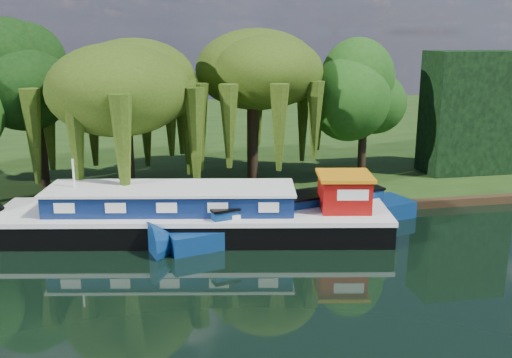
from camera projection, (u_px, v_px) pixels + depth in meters
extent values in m
plane|color=black|center=(213.00, 289.00, 21.95)|extent=(120.00, 120.00, 0.00)
cube|color=black|center=(169.00, 134.00, 54.18)|extent=(120.00, 52.00, 0.45)
cube|color=black|center=(194.00, 226.00, 27.71)|extent=(19.18, 7.55, 1.25)
cube|color=silver|center=(193.00, 212.00, 27.52)|extent=(19.30, 7.65, 0.23)
cube|color=#0E1E4C|center=(171.00, 199.00, 27.36)|extent=(11.97, 5.09, 0.99)
cube|color=silver|center=(171.00, 188.00, 27.22)|extent=(12.21, 5.33, 0.12)
cube|color=maroon|center=(344.00, 193.00, 27.37)|extent=(2.67, 2.67, 1.56)
cube|color=#C4770D|center=(345.00, 176.00, 27.16)|extent=(2.98, 2.98, 0.17)
cylinder|color=silver|center=(74.00, 184.00, 27.12)|extent=(0.10, 0.10, 2.50)
cube|color=navy|center=(297.00, 222.00, 28.51)|extent=(13.54, 5.43, 1.00)
cube|color=navy|center=(297.00, 205.00, 28.28)|extent=(9.50, 3.91, 0.84)
cube|color=black|center=(297.00, 196.00, 28.16)|extent=(9.64, 4.05, 0.11)
cube|color=silver|center=(239.00, 219.00, 26.06)|extent=(0.66, 0.22, 0.36)
cube|color=silver|center=(284.00, 212.00, 27.03)|extent=(0.66, 0.22, 0.36)
cube|color=silver|center=(326.00, 206.00, 28.00)|extent=(0.66, 0.22, 0.36)
cube|color=silver|center=(366.00, 200.00, 28.98)|extent=(0.66, 0.22, 0.36)
cylinder|color=black|center=(128.00, 153.00, 32.30)|extent=(0.65, 0.65, 4.98)
ellipsoid|color=#2C3D0D|center=(124.00, 89.00, 31.40)|extent=(6.96, 6.96, 4.49)
cylinder|color=black|center=(253.00, 140.00, 35.78)|extent=(0.72, 0.72, 5.12)
ellipsoid|color=#2C3D0D|center=(253.00, 81.00, 34.86)|extent=(6.99, 6.99, 4.51)
cylinder|color=black|center=(40.00, 129.00, 34.24)|extent=(0.67, 0.67, 6.97)
ellipsoid|color=black|center=(35.00, 82.00, 33.53)|extent=(5.57, 5.57, 5.57)
cylinder|color=black|center=(363.00, 133.00, 36.55)|extent=(0.56, 0.56, 5.80)
ellipsoid|color=#193D0F|center=(365.00, 96.00, 35.96)|extent=(4.64, 4.64, 4.64)
cube|color=black|center=(471.00, 112.00, 37.73)|extent=(6.00, 3.00, 8.00)
cylinder|color=silver|center=(198.00, 182.00, 31.63)|extent=(0.10, 0.10, 2.20)
sphere|color=white|center=(197.00, 159.00, 31.31)|extent=(0.36, 0.36, 0.36)
cylinder|color=silver|center=(114.00, 208.00, 28.94)|extent=(0.16, 0.16, 1.00)
cylinder|color=silver|center=(249.00, 200.00, 30.26)|extent=(0.16, 0.16, 1.00)
cylinder|color=silver|center=(356.00, 194.00, 31.39)|extent=(0.16, 0.16, 1.00)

